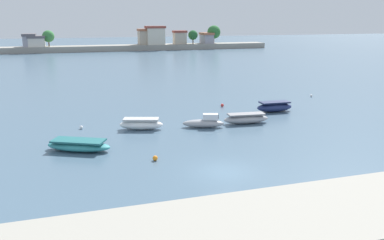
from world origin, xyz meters
The scene contains 12 objects.
ground_plane centered at (0.00, 0.00, 0.00)m, with size 400.00×400.00×0.00m, color #476075.
seawall_embankment centered at (0.00, -9.95, 0.94)m, with size 82.98×5.77×1.87m, color #9E998C.
moored_boat_0 centered at (-9.22, 7.66, 0.42)m, with size 5.45×3.97×0.89m.
moored_boat_1 centered at (-3.36, 12.40, 0.51)m, with size 4.32×2.58×1.06m.
moored_boat_2 centered at (2.52, 11.28, 0.47)m, with size 4.12×2.31×1.33m.
moored_boat_3 centered at (6.97, 11.47, 0.48)m, with size 4.69×1.85×1.01m.
moored_boat_4 centered at (12.20, 15.28, 0.55)m, with size 4.19×1.75×1.14m.
mooring_buoy_0 centered at (7.58, 19.38, 0.19)m, with size 0.37×0.37×0.37m, color red.
mooring_buoy_1 centered at (-3.97, 3.58, 0.19)m, with size 0.38×0.38×0.38m, color orange.
mooring_buoy_2 centered at (21.12, 21.54, 0.16)m, with size 0.31×0.31×0.31m, color white.
mooring_buoy_3 centered at (-8.74, 14.21, 0.16)m, with size 0.33×0.33×0.33m, color white.
distant_shoreline centered at (4.56, 107.32, 2.06)m, with size 113.90×6.83×7.70m.
Camera 1 is at (-9.82, -24.02, 10.19)m, focal length 37.87 mm.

